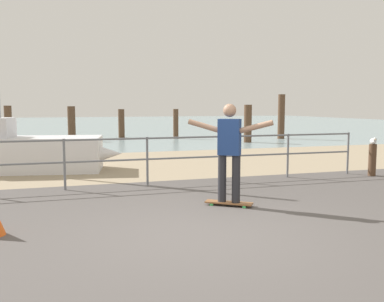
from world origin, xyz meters
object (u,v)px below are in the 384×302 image
object	(u,v)px
skateboard	(229,203)
bollard_short	(372,160)
sailboat	(19,152)
seagull	(373,141)
skateboarder	(229,147)

from	to	relation	value
skateboard	bollard_short	world-z (taller)	bollard_short
sailboat	bollard_short	xyz separation A→B (m)	(8.16, -3.26, -0.13)
bollard_short	seagull	size ratio (longest dim) A/B	1.76
skateboard	skateboarder	bearing A→B (deg)	-126.87
seagull	skateboard	bearing A→B (deg)	-158.02
skateboard	skateboarder	xyz separation A→B (m)	(-0.00, -0.00, 0.95)
skateboarder	seagull	distance (m)	4.82
bollard_short	seagull	distance (m)	0.47
skateboarder	seagull	bearing A→B (deg)	21.98
sailboat	seagull	size ratio (longest dim) A/B	12.58
sailboat	skateboarder	bearing A→B (deg)	-53.99
skateboard	seagull	bearing A→B (deg)	21.98
seagull	sailboat	bearing A→B (deg)	158.14
skateboard	skateboarder	size ratio (longest dim) A/B	0.46
bollard_short	skateboard	bearing A→B (deg)	-157.89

